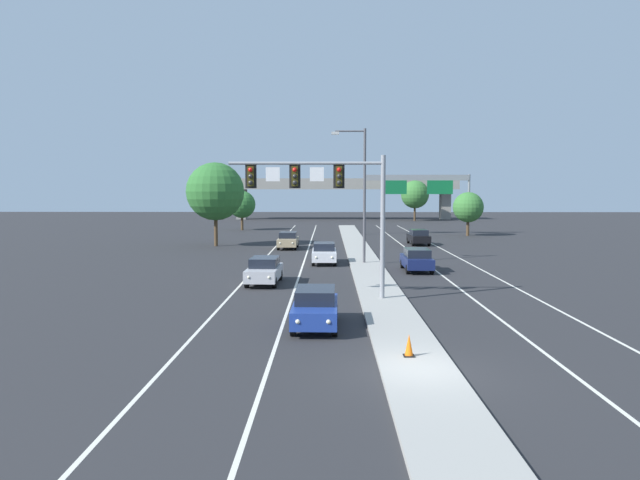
% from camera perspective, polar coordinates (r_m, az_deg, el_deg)
% --- Properties ---
extents(ground_plane, '(260.00, 260.00, 0.00)m').
position_cam_1_polar(ground_plane, '(18.99, 9.47, -12.48)').
color(ground_plane, '#28282B').
extents(median_island, '(2.40, 110.00, 0.15)m').
position_cam_1_polar(median_island, '(36.45, 5.21, -3.92)').
color(median_island, '#9E9B93').
rests_on(median_island, ground).
extents(lane_stripe_oncoming_center, '(0.14, 100.00, 0.01)m').
position_cam_1_polar(lane_stripe_oncoming_center, '(43.32, -1.72, -2.59)').
color(lane_stripe_oncoming_center, silver).
rests_on(lane_stripe_oncoming_center, ground).
extents(lane_stripe_receding_center, '(0.14, 100.00, 0.01)m').
position_cam_1_polar(lane_stripe_receding_center, '(43.93, 10.64, -2.57)').
color(lane_stripe_receding_center, silver).
rests_on(lane_stripe_receding_center, ground).
extents(edge_stripe_left, '(0.14, 100.00, 0.01)m').
position_cam_1_polar(edge_stripe_left, '(43.59, -6.06, -2.57)').
color(edge_stripe_left, silver).
rests_on(edge_stripe_left, ground).
extents(edge_stripe_right, '(0.14, 100.00, 0.01)m').
position_cam_1_polar(edge_stripe_right, '(44.61, 14.82, -2.54)').
color(edge_stripe_right, silver).
rests_on(edge_stripe_right, ground).
extents(overhead_signal_mast, '(7.85, 0.44, 7.20)m').
position_cam_1_polar(overhead_signal_mast, '(29.77, 0.75, 4.63)').
color(overhead_signal_mast, gray).
rests_on(overhead_signal_mast, median_island).
extents(street_lamp_median, '(2.58, 0.28, 10.00)m').
position_cam_1_polar(street_lamp_median, '(44.52, 4.02, 5.07)').
color(street_lamp_median, '#4C4C51').
rests_on(street_lamp_median, median_island).
extents(car_oncoming_blue, '(1.88, 4.49, 1.58)m').
position_cam_1_polar(car_oncoming_blue, '(24.50, -0.45, -6.47)').
color(car_oncoming_blue, navy).
rests_on(car_oncoming_blue, ground).
extents(car_oncoming_silver, '(1.93, 4.51, 1.58)m').
position_cam_1_polar(car_oncoming_silver, '(35.68, -5.38, -2.90)').
color(car_oncoming_silver, '#B7B7BC').
rests_on(car_oncoming_silver, ground).
extents(car_oncoming_white, '(1.84, 4.48, 1.58)m').
position_cam_1_polar(car_oncoming_white, '(45.23, 0.40, -1.23)').
color(car_oncoming_white, silver).
rests_on(car_oncoming_white, ground).
extents(car_oncoming_tan, '(1.84, 4.48, 1.58)m').
position_cam_1_polar(car_oncoming_tan, '(56.65, -3.09, -0.00)').
color(car_oncoming_tan, tan).
rests_on(car_oncoming_tan, ground).
extents(car_receding_navy, '(1.83, 4.47, 1.58)m').
position_cam_1_polar(car_receding_navy, '(41.49, 9.28, -1.85)').
color(car_receding_navy, '#141E4C').
rests_on(car_receding_navy, ground).
extents(car_receding_black, '(1.90, 4.50, 1.58)m').
position_cam_1_polar(car_receding_black, '(61.24, 9.45, 0.31)').
color(car_receding_black, black).
rests_on(car_receding_black, ground).
extents(traffic_cone_median_nose, '(0.36, 0.36, 0.74)m').
position_cam_1_polar(traffic_cone_median_nose, '(20.07, 8.55, -10.01)').
color(traffic_cone_median_nose, black).
rests_on(traffic_cone_median_nose, median_island).
extents(highway_sign_gantry, '(13.28, 0.42, 7.50)m').
position_cam_1_polar(highway_sign_gantry, '(74.95, 9.28, 5.23)').
color(highway_sign_gantry, gray).
rests_on(highway_sign_gantry, ground).
extents(overpass_bridge, '(42.40, 6.40, 7.65)m').
position_cam_1_polar(overpass_bridge, '(111.99, 2.24, 4.96)').
color(overpass_bridge, gray).
rests_on(overpass_bridge, ground).
extents(tree_far_left_b, '(3.76, 3.76, 5.44)m').
position_cam_1_polar(tree_far_left_b, '(82.73, -7.52, 3.40)').
color(tree_far_left_b, '#4C3823').
rests_on(tree_far_left_b, ground).
extents(tree_far_right_c, '(3.67, 3.67, 5.32)m').
position_cam_1_polar(tree_far_right_c, '(74.10, 14.06, 3.06)').
color(tree_far_right_c, '#4C3823').
rests_on(tree_far_right_c, ground).
extents(tree_far_right_b, '(5.01, 5.01, 7.25)m').
position_cam_1_polar(tree_far_right_b, '(107.53, 9.11, 4.35)').
color(tree_far_right_b, '#4C3823').
rests_on(tree_far_right_b, ground).
extents(tree_far_left_c, '(5.74, 5.74, 8.31)m').
position_cam_1_polar(tree_far_left_c, '(59.75, -10.03, 4.61)').
color(tree_far_left_c, '#4C3823').
rests_on(tree_far_left_c, ground).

